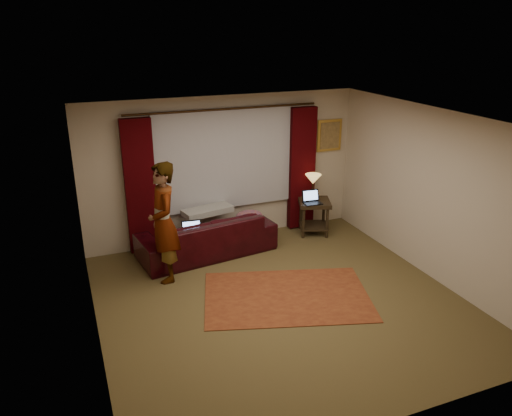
% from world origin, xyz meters
% --- Properties ---
extents(floor, '(5.00, 5.00, 0.01)m').
position_xyz_m(floor, '(0.00, 0.00, -0.01)').
color(floor, brown).
rests_on(floor, ground).
extents(ceiling, '(5.00, 5.00, 0.02)m').
position_xyz_m(ceiling, '(0.00, 0.00, 2.60)').
color(ceiling, silver).
rests_on(ceiling, ground).
extents(wall_back, '(5.00, 0.02, 2.60)m').
position_xyz_m(wall_back, '(0.00, 2.50, 1.30)').
color(wall_back, '#BDAF98').
rests_on(wall_back, ground).
extents(wall_front, '(5.00, 0.02, 2.60)m').
position_xyz_m(wall_front, '(0.00, -2.50, 1.30)').
color(wall_front, '#BDAF98').
rests_on(wall_front, ground).
extents(wall_left, '(0.02, 5.00, 2.60)m').
position_xyz_m(wall_left, '(-2.50, 0.00, 1.30)').
color(wall_left, '#BDAF98').
rests_on(wall_left, ground).
extents(wall_right, '(0.02, 5.00, 2.60)m').
position_xyz_m(wall_right, '(2.50, 0.00, 1.30)').
color(wall_right, '#BDAF98').
rests_on(wall_right, ground).
extents(sheer_curtain, '(2.50, 0.05, 1.80)m').
position_xyz_m(sheer_curtain, '(0.00, 2.44, 1.50)').
color(sheer_curtain, '#A6A6AD').
rests_on(sheer_curtain, wall_back).
extents(drape_left, '(0.50, 0.14, 2.30)m').
position_xyz_m(drape_left, '(-1.50, 2.39, 1.18)').
color(drape_left, '#310105').
rests_on(drape_left, floor).
extents(drape_right, '(0.50, 0.14, 2.30)m').
position_xyz_m(drape_right, '(1.50, 2.39, 1.18)').
color(drape_right, '#310105').
rests_on(drape_right, floor).
extents(curtain_rod, '(0.04, 0.04, 3.40)m').
position_xyz_m(curtain_rod, '(0.00, 2.39, 2.38)').
color(curtain_rod, '#301E0D').
rests_on(curtain_rod, wall_back).
extents(picture_frame, '(0.50, 0.04, 0.60)m').
position_xyz_m(picture_frame, '(2.10, 2.47, 1.75)').
color(picture_frame, gold).
rests_on(picture_frame, wall_back).
extents(sofa, '(2.42, 1.31, 0.93)m').
position_xyz_m(sofa, '(-0.52, 1.90, 0.47)').
color(sofa, black).
rests_on(sofa, floor).
extents(throw_blanket, '(0.92, 0.52, 0.10)m').
position_xyz_m(throw_blanket, '(-0.42, 2.17, 0.94)').
color(throw_blanket, gray).
rests_on(throw_blanket, sofa).
extents(clothing_pile, '(0.52, 0.41, 0.21)m').
position_xyz_m(clothing_pile, '(0.25, 1.90, 0.57)').
color(clothing_pile, brown).
rests_on(clothing_pile, sofa).
extents(laptop_sofa, '(0.36, 0.39, 0.23)m').
position_xyz_m(laptop_sofa, '(-0.83, 1.66, 0.58)').
color(laptop_sofa, black).
rests_on(laptop_sofa, sofa).
extents(area_rug, '(2.74, 2.21, 0.01)m').
position_xyz_m(area_rug, '(0.14, 0.09, 0.01)').
color(area_rug, brown).
rests_on(area_rug, floor).
extents(end_table, '(0.73, 0.73, 0.65)m').
position_xyz_m(end_table, '(1.60, 2.02, 0.33)').
color(end_table, black).
rests_on(end_table, floor).
extents(tiffany_lamp, '(0.33, 0.33, 0.48)m').
position_xyz_m(tiffany_lamp, '(1.60, 2.12, 0.89)').
color(tiffany_lamp, '#A09548').
rests_on(tiffany_lamp, end_table).
extents(laptop_table, '(0.34, 0.37, 0.23)m').
position_xyz_m(laptop_table, '(1.49, 1.89, 0.77)').
color(laptop_table, black).
rests_on(laptop_table, end_table).
extents(person, '(0.55, 0.55, 1.86)m').
position_xyz_m(person, '(-1.36, 1.30, 0.93)').
color(person, gray).
rests_on(person, floor).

